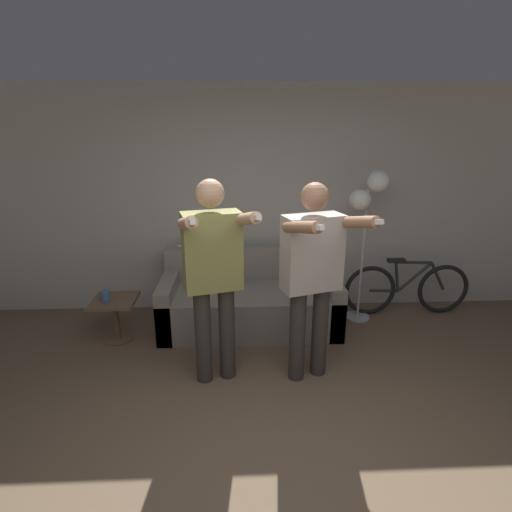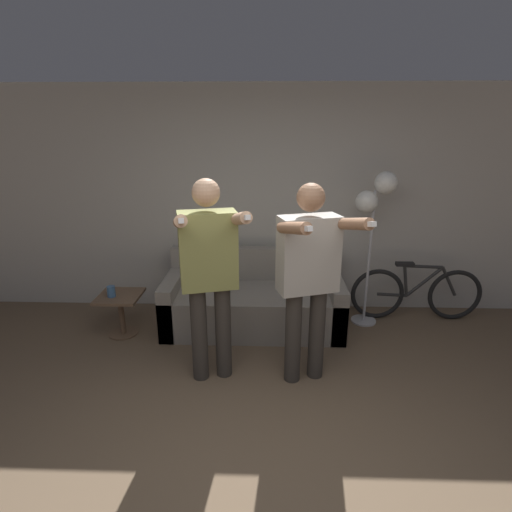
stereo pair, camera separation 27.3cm
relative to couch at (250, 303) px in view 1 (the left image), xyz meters
The scene contains 10 objects.
ground_plane 2.24m from the couch, 86.84° to the right, with size 16.00×16.00×0.00m, color brown.
wall_back 1.17m from the couch, 77.38° to the left, with size 10.00×0.05×2.60m.
couch is the anchor object (origin of this frame).
person_left 1.29m from the couch, 108.35° to the right, with size 0.64×0.76×1.77m.
person_right 1.33m from the couch, 63.63° to the right, with size 0.68×0.78×1.74m.
cat 0.87m from the couch, 148.61° to the left, with size 0.49×0.14×0.17m.
floor_lamp 1.69m from the couch, ahead, with size 0.42×0.28×1.71m.
side_table 1.43m from the couch, 169.97° to the right, with size 0.44×0.44×0.46m.
cup 1.52m from the couch, 168.74° to the right, with size 0.08×0.08×0.11m.
bicycle 1.88m from the couch, ahead, with size 1.49×0.07×0.69m.
Camera 1 is at (-0.24, -1.84, 2.16)m, focal length 28.00 mm.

